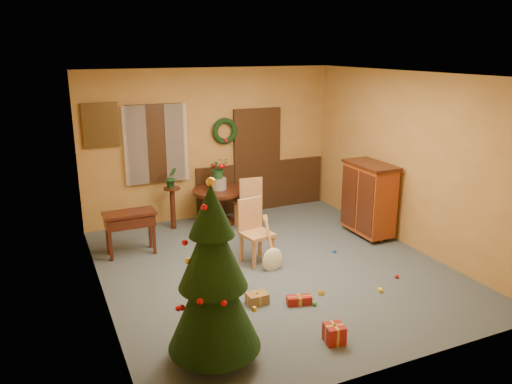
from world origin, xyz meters
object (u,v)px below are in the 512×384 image
writing_desk (130,223)px  chair_near (254,228)px  dining_table (219,200)px  sideboard (369,197)px  christmas_tree (213,278)px

writing_desk → chair_near: bearing=-31.5°
dining_table → sideboard: size_ratio=0.76×
chair_near → writing_desk: bearing=148.5°
dining_table → sideboard: sideboard is taller
chair_near → writing_desk: size_ratio=1.23×
christmas_tree → sideboard: bearing=32.8°
christmas_tree → sideboard: 4.48m
sideboard → writing_desk: bearing=167.9°
chair_near → sideboard: sideboard is taller
chair_near → christmas_tree: bearing=-123.1°
sideboard → chair_near: bearing=-175.2°
dining_table → christmas_tree: christmas_tree is taller
dining_table → chair_near: chair_near is taller
writing_desk → sideboard: size_ratio=0.62×
christmas_tree → dining_table: bearing=69.2°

